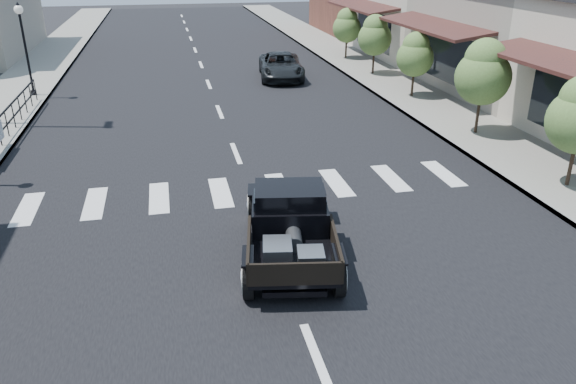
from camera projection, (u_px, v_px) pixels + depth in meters
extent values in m
plane|color=black|center=(280.00, 267.00, 11.45)|extent=(120.00, 120.00, 0.00)
cube|color=black|center=(213.00, 94.00, 24.88)|extent=(14.00, 80.00, 0.02)
cube|color=gray|center=(7.00, 103.00, 23.20)|extent=(3.00, 80.00, 0.15)
cube|color=gray|center=(393.00, 84.00, 26.52)|extent=(3.00, 80.00, 0.15)
cube|color=gray|center=(550.00, 39.00, 25.12)|extent=(10.00, 9.00, 4.50)
cube|color=#BEB3A1|center=(454.00, 17.00, 33.19)|extent=(10.00, 9.00, 4.50)
imported|color=black|center=(281.00, 66.00, 27.65)|extent=(2.59, 4.65, 1.23)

